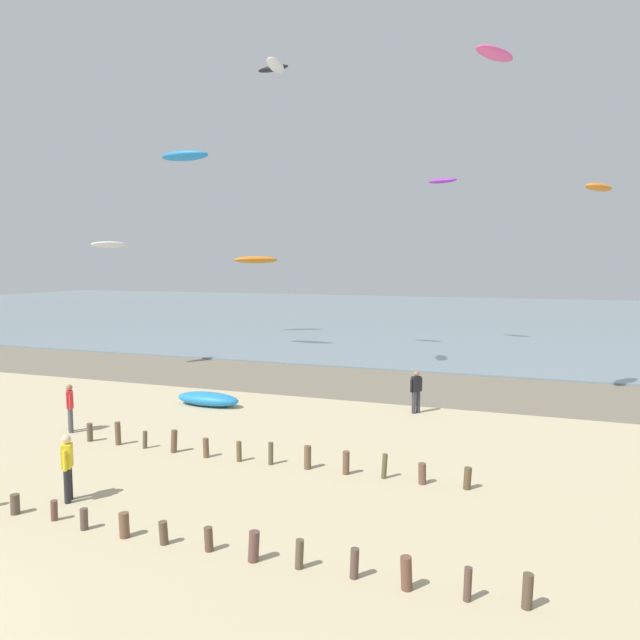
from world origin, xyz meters
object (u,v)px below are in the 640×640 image
object	(u,v)px
person_nearest_camera	(416,390)
kite_aloft_0	(495,54)
kite_aloft_7	(275,65)
kite_aloft_10	(185,156)
kite_aloft_4	(109,245)
person_right_flank	(67,466)
kite_aloft_8	(273,69)
person_left_flank	(70,406)
grounded_kite	(208,399)
kite_aloft_6	(256,260)
kite_aloft_1	(599,187)
kite_aloft_5	(442,181)

from	to	relation	value
person_nearest_camera	kite_aloft_0	bearing A→B (deg)	19.90
kite_aloft_7	kite_aloft_10	bearing A→B (deg)	-133.78
person_nearest_camera	kite_aloft_4	xyz separation A→B (m)	(-17.92, 4.07, 6.05)
person_right_flank	kite_aloft_8	world-z (taller)	kite_aloft_8
person_left_flank	kite_aloft_4	bearing A→B (deg)	122.46
person_right_flank	kite_aloft_8	distance (m)	28.17
person_left_flank	kite_aloft_7	size ratio (longest dim) A/B	0.79
kite_aloft_10	kite_aloft_7	bearing A→B (deg)	-31.07
kite_aloft_0	kite_aloft_10	xyz separation A→B (m)	(-19.28, 9.01, -1.16)
grounded_kite	kite_aloft_6	bearing A→B (deg)	-67.10
grounded_kite	kite_aloft_1	distance (m)	24.47
kite_aloft_5	kite_aloft_10	size ratio (longest dim) A/B	0.66
kite_aloft_1	kite_aloft_10	xyz separation A→B (m)	(-24.22, -4.01, 2.50)
grounded_kite	kite_aloft_6	distance (m)	25.60
kite_aloft_0	kite_aloft_6	world-z (taller)	kite_aloft_0
kite_aloft_8	person_right_flank	bearing A→B (deg)	-68.86
kite_aloft_0	kite_aloft_4	size ratio (longest dim) A/B	1.11
kite_aloft_7	kite_aloft_8	size ratio (longest dim) A/B	1.02
person_right_flank	kite_aloft_5	xyz separation A→B (m)	(4.61, 31.39, 10.77)
kite_aloft_4	kite_aloft_10	xyz separation A→B (m)	(1.24, 5.88, 5.70)
kite_aloft_6	kite_aloft_7	size ratio (longest dim) A/B	1.64
kite_aloft_5	kite_aloft_10	distance (m)	17.66
person_left_flank	kite_aloft_5	bearing A→B (deg)	71.11
kite_aloft_6	kite_aloft_4	bearing A→B (deg)	58.10
person_left_flank	kite_aloft_5	distance (m)	29.96
person_left_flank	kite_aloft_4	distance (m)	14.19
person_left_flank	kite_aloft_7	xyz separation A→B (m)	(3.21, 10.87, 14.54)
person_right_flank	kite_aloft_0	world-z (taller)	kite_aloft_0
person_nearest_camera	kite_aloft_7	world-z (taller)	kite_aloft_7
kite_aloft_5	kite_aloft_6	size ratio (longest dim) A/B	0.63
grounded_kite	kite_aloft_10	size ratio (longest dim) A/B	0.85
person_right_flank	kite_aloft_5	distance (m)	33.50
kite_aloft_6	person_right_flank	bearing A→B (deg)	77.82
person_left_flank	grounded_kite	world-z (taller)	person_left_flank
person_right_flank	kite_aloft_10	bearing A→B (deg)	114.97
kite_aloft_5	grounded_kite	bearing A→B (deg)	94.92
kite_aloft_1	kite_aloft_4	distance (m)	27.50
kite_aloft_8	kite_aloft_10	size ratio (longest dim) A/B	0.63
kite_aloft_0	kite_aloft_5	distance (m)	19.42
person_left_flank	kite_aloft_10	size ratio (longest dim) A/B	0.50
kite_aloft_6	kite_aloft_10	world-z (taller)	kite_aloft_10
kite_aloft_0	kite_aloft_6	bearing A→B (deg)	73.73
person_left_flank	kite_aloft_6	bearing A→B (deg)	102.71
kite_aloft_6	kite_aloft_5	bearing A→B (deg)	143.05
kite_aloft_0	kite_aloft_7	bearing A→B (deg)	102.61
person_nearest_camera	kite_aloft_8	distance (m)	22.53
kite_aloft_0	kite_aloft_4	bearing A→B (deg)	110.86
person_left_flank	kite_aloft_0	world-z (taller)	kite_aloft_0
person_right_flank	kite_aloft_0	bearing A→B (deg)	53.97
kite_aloft_7	person_left_flank	bearing A→B (deg)	-26.83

